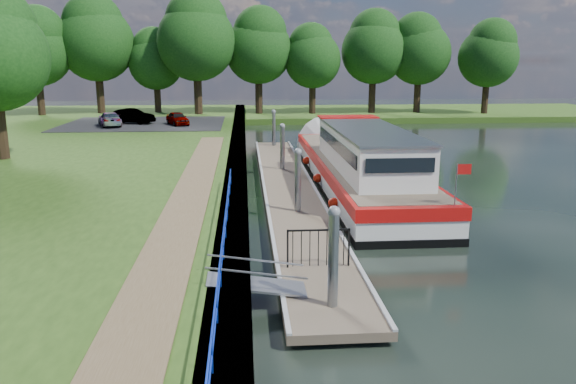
{
  "coord_description": "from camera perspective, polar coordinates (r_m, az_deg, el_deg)",
  "views": [
    {
      "loc": [
        -2.1,
        -13.24,
        6.3
      ],
      "look_at": [
        -0.47,
        7.6,
        1.4
      ],
      "focal_mm": 35.0,
      "sensor_mm": 36.0,
      "label": 1
    }
  ],
  "objects": [
    {
      "name": "ground",
      "position": [
        14.81,
        4.19,
        -12.02
      ],
      "size": [
        160.0,
        160.0,
        0.0
      ],
      "primitive_type": "plane",
      "color": "black",
      "rests_on": "ground"
    },
    {
      "name": "pontoon",
      "position": [
        27.02,
        0.09,
        0.11
      ],
      "size": [
        2.5,
        30.0,
        0.56
      ],
      "color": "brown",
      "rests_on": "ground"
    },
    {
      "name": "car_a",
      "position": [
        50.21,
        -11.16,
        7.36
      ],
      "size": [
        2.54,
        3.61,
        1.14
      ],
      "primitive_type": "imported",
      "rotation": [
        0.0,
        0.0,
        0.4
      ],
      "color": "#999999",
      "rests_on": "carpark"
    },
    {
      "name": "car_b",
      "position": [
        52.19,
        -15.57,
        7.43
      ],
      "size": [
        4.23,
        2.61,
        1.32
      ],
      "primitive_type": "imported",
      "rotation": [
        0.0,
        0.0,
        1.24
      ],
      "color": "#999999",
      "rests_on": "carpark"
    },
    {
      "name": "horizon_trees",
      "position": [
        61.94,
        -4.17,
        14.69
      ],
      "size": [
        54.38,
        10.03,
        12.87
      ],
      "color": "#332316",
      "rests_on": "ground"
    },
    {
      "name": "mooring_piles",
      "position": [
        26.79,
        0.09,
        2.39
      ],
      "size": [
        0.3,
        27.3,
        3.55
      ],
      "color": "gray",
      "rests_on": "ground"
    },
    {
      "name": "gangway",
      "position": [
        14.86,
        -3.22,
        -9.27
      ],
      "size": [
        2.58,
        1.0,
        0.92
      ],
      "color": "#A5A8AD",
      "rests_on": "ground"
    },
    {
      "name": "barge",
      "position": [
        29.38,
        6.77,
        2.88
      ],
      "size": [
        4.36,
        21.15,
        4.78
      ],
      "color": "black",
      "rests_on": "ground"
    },
    {
      "name": "bank_edge",
      "position": [
        28.85,
        -5.29,
        1.31
      ],
      "size": [
        1.1,
        90.0,
        0.78
      ],
      "primitive_type": "cube",
      "color": "#473D2D",
      "rests_on": "ground"
    },
    {
      "name": "car_c",
      "position": [
        50.63,
        -17.65,
        7.06
      ],
      "size": [
        2.91,
        4.42,
        1.19
      ],
      "primitive_type": "imported",
      "rotation": [
        0.0,
        0.0,
        3.47
      ],
      "color": "#999999",
      "rests_on": "carpark"
    },
    {
      "name": "footpath",
      "position": [
        22.06,
        -10.33,
        -1.46
      ],
      "size": [
        1.6,
        40.0,
        0.05
      ],
      "primitive_type": "cube",
      "color": "brown",
      "rests_on": "riverbank"
    },
    {
      "name": "blue_fence",
      "position": [
        17.0,
        -6.49,
        -3.96
      ],
      "size": [
        0.04,
        18.04,
        0.72
      ],
      "color": "#0C2DBF",
      "rests_on": "riverbank"
    },
    {
      "name": "gate_panel",
      "position": [
        16.41,
        3.11,
        -5.13
      ],
      "size": [
        1.85,
        0.05,
        1.15
      ],
      "color": "black",
      "rests_on": "ground"
    },
    {
      "name": "carpark",
      "position": [
        52.29,
        -14.36,
        6.76
      ],
      "size": [
        14.0,
        12.0,
        0.06
      ],
      "primitive_type": "cube",
      "color": "black",
      "rests_on": "riverbank"
    },
    {
      "name": "far_bank",
      "position": [
        67.01,
        7.75,
        7.94
      ],
      "size": [
        60.0,
        18.0,
        0.6
      ],
      "primitive_type": "cube",
      "color": "#284914",
      "rests_on": "ground"
    }
  ]
}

